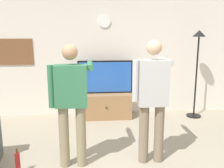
{
  "coord_description": "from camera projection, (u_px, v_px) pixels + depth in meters",
  "views": [
    {
      "loc": [
        -0.37,
        -2.76,
        1.87
      ],
      "look_at": [
        -0.01,
        1.2,
        1.05
      ],
      "focal_mm": 39.79,
      "sensor_mm": 36.0,
      "label": 1
    }
  ],
  "objects": [
    {
      "name": "framed_picture",
      "position": [
        15.0,
        52.0,
        5.45
      ],
      "size": [
        0.76,
        0.04,
        0.57
      ],
      "primitive_type": "cube",
      "color": "brown"
    },
    {
      "name": "tv_stand",
      "position": [
        106.0,
        105.0,
        5.58
      ],
      "size": [
        1.12,
        0.55,
        0.55
      ],
      "color": "#997047",
      "rests_on": "ground_plane"
    },
    {
      "name": "floor_lamp",
      "position": [
        198.0,
        56.0,
        5.4
      ],
      "size": [
        0.32,
        0.32,
        1.93
      ],
      "color": "black",
      "rests_on": "ground_plane"
    },
    {
      "name": "beverage_bottle",
      "position": [
        18.0,
        163.0,
        3.34
      ],
      "size": [
        0.07,
        0.07,
        0.36
      ],
      "color": "maroon",
      "rests_on": "ground_plane"
    },
    {
      "name": "television",
      "position": [
        105.0,
        77.0,
        5.5
      ],
      "size": [
        1.21,
        0.07,
        0.73
      ],
      "color": "black",
      "rests_on": "tv_stand"
    },
    {
      "name": "back_wall",
      "position": [
        105.0,
        56.0,
        5.71
      ],
      "size": [
        6.4,
        0.1,
        2.7
      ],
      "primitive_type": "cube",
      "color": "silver",
      "rests_on": "ground_plane"
    },
    {
      "name": "wall_clock",
      "position": [
        104.0,
        21.0,
        5.49
      ],
      "size": [
        0.28,
        0.03,
        0.28
      ],
      "primitive_type": "cylinder",
      "rotation": [
        1.57,
        0.0,
        0.0
      ],
      "color": "white"
    },
    {
      "name": "person_standing_nearer_lamp",
      "position": [
        71.0,
        99.0,
        3.39
      ],
      "size": [
        0.61,
        0.78,
        1.73
      ],
      "color": "gray",
      "rests_on": "ground_plane"
    },
    {
      "name": "person_standing_nearer_couch",
      "position": [
        152.0,
        95.0,
        3.51
      ],
      "size": [
        0.59,
        0.78,
        1.78
      ],
      "color": "#7A6B56",
      "rests_on": "ground_plane"
    }
  ]
}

